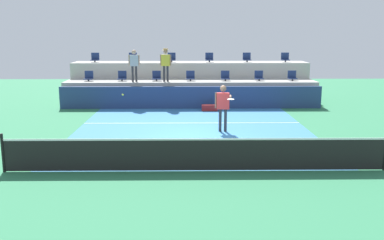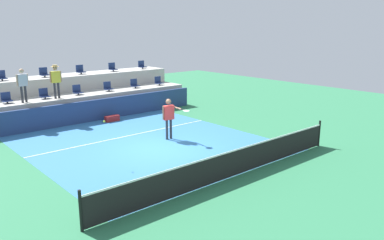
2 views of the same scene
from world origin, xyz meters
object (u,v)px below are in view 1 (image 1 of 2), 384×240
object	(u,v)px
stadium_chair_lower_right	(259,77)
stadium_chair_upper_left	(133,58)
stadium_chair_lower_mid_right	(225,77)
stadium_chair_lower_mid_left	(157,77)
stadium_chair_lower_left	(122,77)
spectator_leaning_on_rail	(134,63)
spectator_with_hat	(166,61)
tennis_ball	(123,95)
tennis_player	(223,103)
stadium_chair_upper_far_right	(285,58)
stadium_chair_lower_far_left	(89,77)
stadium_chair_upper_right	(247,58)
stadium_chair_upper_mid_left	(172,58)
stadium_chair_upper_mid_right	(209,58)
stadium_chair_lower_center	(190,77)
stadium_chair_lower_far_right	(292,76)
equipment_bag	(210,108)
stadium_chair_upper_far_left	(95,58)

from	to	relation	value
stadium_chair_lower_right	stadium_chair_upper_left	distance (m)	7.06
stadium_chair_lower_mid_right	stadium_chair_lower_mid_left	bearing A→B (deg)	180.00
stadium_chair_lower_left	spectator_leaning_on_rail	xyz separation A→B (m)	(0.69, -0.38, 0.75)
spectator_with_hat	stadium_chair_upper_left	bearing A→B (deg)	131.52
tennis_ball	stadium_chair_lower_right	bearing A→B (deg)	50.99
stadium_chair_lower_right	tennis_player	size ratio (longest dim) A/B	0.29
stadium_chair_lower_mid_right	stadium_chair_upper_far_right	size ratio (longest dim) A/B	1.00
stadium_chair_lower_right	spectator_leaning_on_rail	distance (m)	6.50
stadium_chair_lower_far_left	stadium_chair_upper_far_right	world-z (taller)	stadium_chair_upper_far_right
stadium_chair_lower_mid_right	stadium_chair_upper_right	world-z (taller)	stadium_chair_upper_right
stadium_chair_upper_mid_left	stadium_chair_lower_right	bearing A→B (deg)	-21.33
spectator_with_hat	stadium_chair_lower_mid_left	bearing A→B (deg)	142.85
stadium_chair_lower_left	stadium_chair_lower_mid_right	distance (m)	5.38
stadium_chair_upper_mid_right	spectator_leaning_on_rail	bearing A→B (deg)	-151.01
tennis_player	spectator_with_hat	xyz separation A→B (m)	(-2.43, 6.07, 1.18)
stadium_chair_lower_mid_right	stadium_chair_upper_far_right	distance (m)	4.04
stadium_chair_lower_center	stadium_chair_lower_mid_right	xyz separation A→B (m)	(1.82, 0.00, 0.00)
stadium_chair_upper_right	stadium_chair_lower_left	bearing A→B (deg)	-165.03
stadium_chair_lower_left	stadium_chair_lower_mid_right	bearing A→B (deg)	0.00
stadium_chair_lower_left	stadium_chair_lower_far_right	bearing A→B (deg)	0.00
stadium_chair_lower_right	spectator_leaning_on_rail	world-z (taller)	spectator_leaning_on_rail
stadium_chair_upper_right	stadium_chair_upper_far_right	distance (m)	2.15
stadium_chair_lower_center	equipment_bag	distance (m)	2.50
stadium_chair_lower_right	spectator_with_hat	xyz separation A→B (m)	(-4.84, -0.38, 0.81)
stadium_chair_upper_left	stadium_chair_upper_right	size ratio (longest dim) A/B	1.00
stadium_chair_lower_left	tennis_ball	size ratio (longest dim) A/B	7.65
stadium_chair_lower_mid_left	stadium_chair_upper_right	xyz separation A→B (m)	(4.94, 1.80, 0.85)
stadium_chair_lower_far_left	stadium_chair_lower_mid_right	world-z (taller)	same
stadium_chair_lower_mid_left	stadium_chair_upper_right	size ratio (longest dim) A/B	1.00
stadium_chair_lower_far_right	stadium_chair_upper_left	world-z (taller)	stadium_chair_upper_left
tennis_ball	stadium_chair_upper_mid_left	bearing A→B (deg)	81.21
stadium_chair_lower_center	stadium_chair_upper_mid_right	bearing A→B (deg)	59.13
stadium_chair_lower_far_left	spectator_with_hat	size ratio (longest dim) A/B	0.31
stadium_chair_upper_far_left	stadium_chair_upper_mid_right	world-z (taller)	same
stadium_chair_lower_mid_left	stadium_chair_upper_far_left	size ratio (longest dim) A/B	1.00
stadium_chair_lower_center	stadium_chair_upper_right	bearing A→B (deg)	29.53
spectator_with_hat	stadium_chair_upper_far_right	bearing A→B (deg)	18.33
equipment_bag	spectator_with_hat	bearing A→B (deg)	144.61
stadium_chair_upper_far_left	stadium_chair_lower_far_left	bearing A→B (deg)	-89.96
stadium_chair_lower_far_right	stadium_chair_upper_left	size ratio (longest dim) A/B	1.00
stadium_chair_upper_left	tennis_player	size ratio (longest dim) A/B	0.29
stadium_chair_upper_left	stadium_chair_upper_mid_right	distance (m)	4.27
stadium_chair_lower_mid_right	stadium_chair_upper_right	size ratio (longest dim) A/B	1.00
spectator_with_hat	stadium_chair_upper_mid_left	bearing A→B (deg)	83.93
tennis_ball	stadium_chair_lower_left	bearing A→B (deg)	98.35
stadium_chair_lower_left	stadium_chair_upper_left	size ratio (longest dim) A/B	1.00
stadium_chair_upper_far_right	stadium_chair_lower_mid_left	bearing A→B (deg)	-165.77
stadium_chair_lower_mid_right	stadium_chair_upper_mid_right	distance (m)	2.13
stadium_chair_upper_right	stadium_chair_lower_far_left	bearing A→B (deg)	-168.00
stadium_chair_upper_left	tennis_ball	xyz separation A→B (m)	(0.73, -9.26, -0.74)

